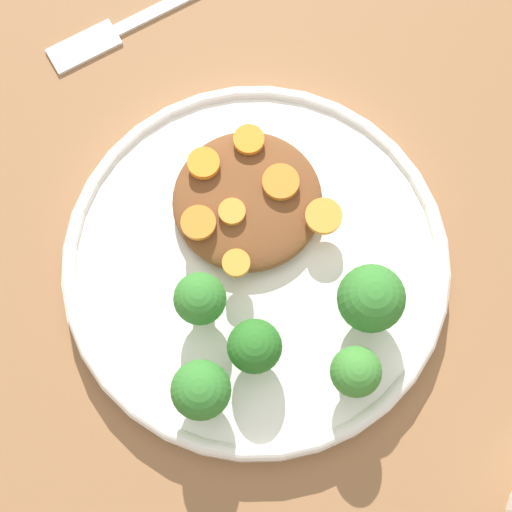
# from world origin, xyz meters

# --- Properties ---
(ground_plane) EXTENTS (4.00, 4.00, 0.00)m
(ground_plane) POSITION_xyz_m (0.00, 0.00, 0.00)
(ground_plane) COLOR #8C603D
(plate) EXTENTS (0.27, 0.27, 0.03)m
(plate) POSITION_xyz_m (0.00, 0.00, 0.01)
(plate) COLOR white
(plate) RESTS_ON ground_plane
(stew_mound) EXTENTS (0.10, 0.10, 0.02)m
(stew_mound) POSITION_xyz_m (0.02, 0.04, 0.03)
(stew_mound) COLOR brown
(stew_mound) RESTS_ON plate
(broccoli_floret_0) EXTENTS (0.04, 0.04, 0.05)m
(broccoli_floret_0) POSITION_xyz_m (-0.03, -0.06, 0.05)
(broccoli_floret_0) COLOR #7FA85B
(broccoli_floret_0) RESTS_ON plate
(broccoli_floret_1) EXTENTS (0.03, 0.03, 0.05)m
(broccoli_floret_1) POSITION_xyz_m (0.02, -0.10, 0.05)
(broccoli_floret_1) COLOR #7FA85B
(broccoli_floret_1) RESTS_ON plate
(broccoli_floret_2) EXTENTS (0.04, 0.04, 0.05)m
(broccoli_floret_2) POSITION_xyz_m (-0.08, -0.06, 0.05)
(broccoli_floret_2) COLOR #7FA85B
(broccoli_floret_2) RESTS_ON plate
(broccoli_floret_3) EXTENTS (0.03, 0.03, 0.05)m
(broccoli_floret_3) POSITION_xyz_m (-0.05, -0.01, 0.05)
(broccoli_floret_3) COLOR #759E51
(broccoli_floret_3) RESTS_ON plate
(broccoli_floret_4) EXTENTS (0.04, 0.04, 0.06)m
(broccoli_floret_4) POSITION_xyz_m (0.05, -0.07, 0.05)
(broccoli_floret_4) COLOR #7FA85B
(broccoli_floret_4) RESTS_ON plate
(carrot_slice_0) EXTENTS (0.03, 0.03, 0.01)m
(carrot_slice_0) POSITION_xyz_m (0.04, 0.04, 0.04)
(carrot_slice_0) COLOR orange
(carrot_slice_0) RESTS_ON stew_mound
(carrot_slice_1) EXTENTS (0.02, 0.02, 0.01)m
(carrot_slice_1) POSITION_xyz_m (-0.00, 0.07, 0.04)
(carrot_slice_1) COLOR orange
(carrot_slice_1) RESTS_ON stew_mound
(carrot_slice_2) EXTENTS (0.02, 0.02, 0.00)m
(carrot_slice_2) POSITION_xyz_m (-0.02, 0.04, 0.04)
(carrot_slice_2) COLOR orange
(carrot_slice_2) RESTS_ON stew_mound
(carrot_slice_3) EXTENTS (0.02, 0.02, 0.00)m
(carrot_slice_3) POSITION_xyz_m (0.04, 0.07, 0.04)
(carrot_slice_3) COLOR orange
(carrot_slice_3) RESTS_ON stew_mound
(carrot_slice_4) EXTENTS (0.02, 0.02, 0.01)m
(carrot_slice_4) POSITION_xyz_m (-0.02, 0.00, 0.04)
(carrot_slice_4) COLOR orange
(carrot_slice_4) RESTS_ON stew_mound
(carrot_slice_5) EXTENTS (0.03, 0.03, 0.00)m
(carrot_slice_5) POSITION_xyz_m (0.05, 0.00, 0.04)
(carrot_slice_5) COLOR orange
(carrot_slice_5) RESTS_ON stew_mound
(carrot_slice_6) EXTENTS (0.02, 0.02, 0.00)m
(carrot_slice_6) POSITION_xyz_m (0.00, 0.03, 0.04)
(carrot_slice_6) COLOR orange
(carrot_slice_6) RESTS_ON stew_mound
(fork) EXTENTS (0.18, 0.02, 0.01)m
(fork) POSITION_xyz_m (0.02, 0.22, 0.00)
(fork) COLOR silver
(fork) RESTS_ON ground_plane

